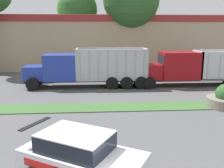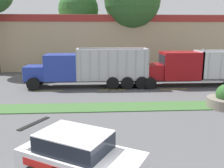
# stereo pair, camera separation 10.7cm
# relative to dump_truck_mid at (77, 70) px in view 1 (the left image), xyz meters

# --- Properties ---
(grass_verge) EXTENTS (120.00, 1.98, 0.06)m
(grass_verge) POSITION_rel_dump_truck_mid_xyz_m (2.26, -6.35, -1.56)
(grass_verge) COLOR #3D6633
(grass_verge) RESTS_ON ground_plane
(centre_line_3) EXTENTS (2.40, 0.14, 0.01)m
(centre_line_3) POSITION_rel_dump_truck_mid_xyz_m (-2.37, -1.36, -1.59)
(centre_line_3) COLOR yellow
(centre_line_3) RESTS_ON ground_plane
(centre_line_4) EXTENTS (2.40, 0.14, 0.01)m
(centre_line_4) POSITION_rel_dump_truck_mid_xyz_m (3.03, -1.36, -1.59)
(centre_line_4) COLOR yellow
(centre_line_4) RESTS_ON ground_plane
(centre_line_5) EXTENTS (2.40, 0.14, 0.01)m
(centre_line_5) POSITION_rel_dump_truck_mid_xyz_m (8.43, -1.36, -1.59)
(centre_line_5) COLOR yellow
(centre_line_5) RESTS_ON ground_plane
(dump_truck_mid) EXTENTS (10.91, 2.66, 3.47)m
(dump_truck_mid) POSITION_rel_dump_truck_mid_xyz_m (0.00, 0.00, 0.00)
(dump_truck_mid) COLOR black
(dump_truck_mid) RESTS_ON ground_plane
(dump_truck_trail) EXTENTS (12.51, 2.82, 3.47)m
(dump_truck_trail) POSITION_rel_dump_truck_mid_xyz_m (10.27, -0.01, 0.01)
(dump_truck_trail) COLOR black
(dump_truck_trail) RESTS_ON ground_plane
(rally_car) EXTENTS (4.58, 3.74, 1.74)m
(rally_car) POSITION_rel_dump_truck_mid_xyz_m (1.08, -14.49, -0.71)
(rally_car) COLOR white
(rally_car) RESTS_ON ground_plane
(store_building_backdrop) EXTENTS (42.69, 12.10, 6.91)m
(store_building_backdrop) POSITION_rel_dump_truck_mid_xyz_m (7.18, 14.70, 1.87)
(store_building_backdrop) COLOR tan
(store_building_backdrop) RESTS_ON ground_plane
(tree_behind_left) EXTENTS (5.16, 5.16, 11.52)m
(tree_behind_left) POSITION_rel_dump_truck_mid_xyz_m (-0.54, 11.44, 6.54)
(tree_behind_left) COLOR brown
(tree_behind_left) RESTS_ON ground_plane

